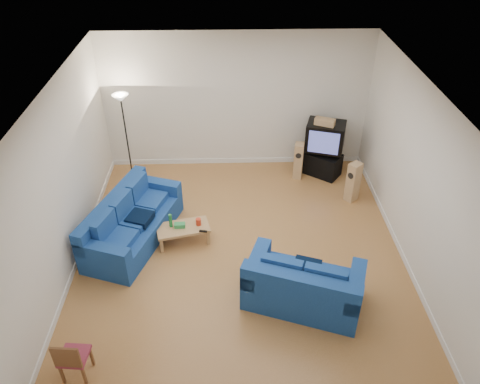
{
  "coord_description": "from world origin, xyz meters",
  "views": [
    {
      "loc": [
        -0.21,
        -6.57,
        5.97
      ],
      "look_at": [
        0.0,
        0.4,
        1.1
      ],
      "focal_mm": 35.0,
      "sensor_mm": 36.0,
      "label": 1
    }
  ],
  "objects_px": {
    "coffee_table": "(183,229)",
    "tv_stand": "(321,163)",
    "television": "(325,136)",
    "sofa_three_seat": "(131,225)",
    "sofa_loveseat": "(303,288)"
  },
  "relations": [
    {
      "from": "coffee_table",
      "to": "tv_stand",
      "type": "distance_m",
      "value": 3.86
    },
    {
      "from": "tv_stand",
      "to": "television",
      "type": "bearing_deg",
      "value": 80.25
    },
    {
      "from": "sofa_three_seat",
      "to": "coffee_table",
      "type": "distance_m",
      "value": 1.01
    },
    {
      "from": "sofa_loveseat",
      "to": "sofa_three_seat",
      "type": "bearing_deg",
      "value": 170.2
    },
    {
      "from": "tv_stand",
      "to": "sofa_three_seat",
      "type": "bearing_deg",
      "value": -113.92
    },
    {
      "from": "sofa_three_seat",
      "to": "coffee_table",
      "type": "relative_size",
      "value": 2.37
    },
    {
      "from": "sofa_three_seat",
      "to": "television",
      "type": "xyz_separation_m",
      "value": [
        4.09,
        2.28,
        0.62
      ]
    },
    {
      "from": "tv_stand",
      "to": "television",
      "type": "distance_m",
      "value": 0.69
    },
    {
      "from": "coffee_table",
      "to": "sofa_three_seat",
      "type": "bearing_deg",
      "value": 173.32
    },
    {
      "from": "tv_stand",
      "to": "coffee_table",
      "type": "bearing_deg",
      "value": -105.11
    },
    {
      "from": "tv_stand",
      "to": "television",
      "type": "xyz_separation_m",
      "value": [
        0.04,
        0.04,
        0.69
      ]
    },
    {
      "from": "tv_stand",
      "to": "television",
      "type": "relative_size",
      "value": 0.9
    },
    {
      "from": "sofa_three_seat",
      "to": "tv_stand",
      "type": "xyz_separation_m",
      "value": [
        4.05,
        2.24,
        -0.07
      ]
    },
    {
      "from": "sofa_three_seat",
      "to": "sofa_loveseat",
      "type": "relative_size",
      "value": 1.22
    },
    {
      "from": "sofa_loveseat",
      "to": "tv_stand",
      "type": "height_order",
      "value": "sofa_loveseat"
    }
  ]
}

